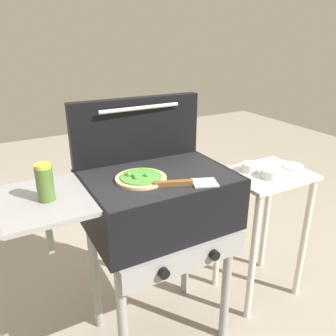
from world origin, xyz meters
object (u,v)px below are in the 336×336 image
object	(u,v)px
pizza_veggie	(141,178)
topping_bowl_middle	(272,174)
grill	(156,205)
sauce_jar	(45,183)
prep_table	(263,210)
spatula	(187,183)
topping_bowl_far	(250,168)
topping_bowl_near	(292,169)

from	to	relation	value
pizza_veggie	topping_bowl_middle	distance (m)	0.73
grill	sauce_jar	bearing A→B (deg)	-178.08
sauce_jar	prep_table	bearing A→B (deg)	1.00
spatula	prep_table	xyz separation A→B (m)	(0.61, 0.15, -0.36)
spatula	topping_bowl_far	bearing A→B (deg)	22.00
prep_table	topping_bowl_far	distance (m)	0.26
grill	topping_bowl_far	size ratio (longest dim) A/B	10.41
spatula	topping_bowl_near	bearing A→B (deg)	7.28
topping_bowl_middle	topping_bowl_near	bearing A→B (deg)	-1.58
topping_bowl_near	topping_bowl_middle	size ratio (longest dim) A/B	1.02
grill	topping_bowl_near	xyz separation A→B (m)	(0.78, -0.06, 0.04)
pizza_veggie	prep_table	xyz separation A→B (m)	(0.75, 0.02, -0.36)
grill	spatula	xyz separation A→B (m)	(0.07, -0.15, 0.15)
spatula	topping_bowl_middle	distance (m)	0.60
prep_table	topping_bowl_near	xyz separation A→B (m)	(0.11, -0.06, 0.25)
topping_bowl_far	pizza_veggie	bearing A→B (deg)	-173.00
topping_bowl_near	prep_table	bearing A→B (deg)	150.90
pizza_veggie	sauce_jar	world-z (taller)	sauce_jar
sauce_jar	pizza_veggie	bearing A→B (deg)	0.11
pizza_veggie	topping_bowl_near	size ratio (longest dim) A/B	1.82
grill	spatula	world-z (taller)	spatula
prep_table	topping_bowl_far	bearing A→B (deg)	136.93
spatula	prep_table	size ratio (longest dim) A/B	0.34
sauce_jar	topping_bowl_near	size ratio (longest dim) A/B	1.20
pizza_veggie	topping_bowl_far	distance (m)	0.70
topping_bowl_near	topping_bowl_middle	bearing A→B (deg)	178.42
grill	spatula	distance (m)	0.22
grill	topping_bowl_middle	bearing A→B (deg)	-4.69
spatula	topping_bowl_middle	size ratio (longest dim) A/B	2.26
sauce_jar	topping_bowl_middle	size ratio (longest dim) A/B	1.22
spatula	topping_bowl_near	size ratio (longest dim) A/B	2.23
sauce_jar	topping_bowl_far	world-z (taller)	sauce_jar
pizza_veggie	grill	bearing A→B (deg)	10.71
pizza_veggie	prep_table	size ratio (longest dim) A/B	0.28
prep_table	topping_bowl_near	size ratio (longest dim) A/B	6.55
sauce_jar	prep_table	world-z (taller)	sauce_jar
topping_bowl_far	topping_bowl_near	bearing A→B (deg)	-35.10
prep_table	grill	bearing A→B (deg)	-179.63
pizza_veggie	prep_table	world-z (taller)	pizza_veggie
grill	sauce_jar	distance (m)	0.50
prep_table	topping_bowl_middle	size ratio (longest dim) A/B	6.65
prep_table	topping_bowl_near	distance (m)	0.28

